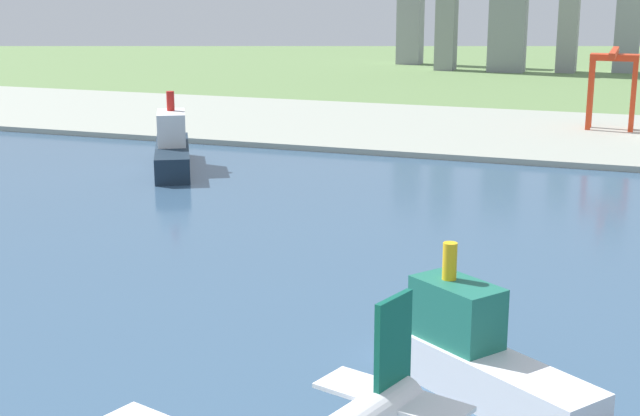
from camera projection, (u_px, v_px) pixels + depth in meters
The scene contains 6 objects.
ground_plane at pixel (483, 254), 228.54m from camera, with size 2400.00×2400.00×0.00m, color #61814B.
water_bay at pixel (429, 339), 173.77m from camera, with size 840.00×360.00×0.15m, color #385675.
industrial_pier at pixel (557, 135), 401.61m from camera, with size 840.00×140.00×2.50m, color #9BA093.
ferry_boat at pixel (477, 358), 148.16m from camera, with size 40.66×32.61×24.72m.
cargo_ship at pixel (172, 148), 332.11m from camera, with size 38.28×56.34×28.12m.
port_crane_red at pixel (613, 72), 400.45m from camera, with size 20.84×47.12×36.63m.
Camera 1 is at (35.57, 80.03, 66.59)m, focal length 50.56 mm.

